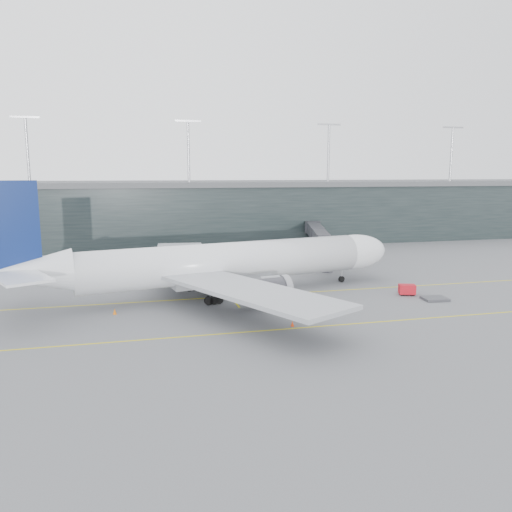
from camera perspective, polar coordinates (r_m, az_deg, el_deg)
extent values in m
plane|color=#5B5B60|center=(73.96, -7.28, -4.13)|extent=(320.00, 320.00, 0.00)
cube|color=gold|center=(70.10, -6.91, -4.87)|extent=(160.00, 0.25, 0.02)
cube|color=gold|center=(54.87, -4.90, -8.92)|extent=(160.00, 0.25, 0.02)
cube|color=gold|center=(93.98, -5.63, -1.17)|extent=(0.25, 60.00, 0.02)
cube|color=black|center=(130.13, -10.24, 4.78)|extent=(240.00, 35.00, 14.00)
cube|color=#4F5154|center=(129.75, -10.34, 8.13)|extent=(240.00, 36.00, 1.20)
cylinder|color=#9E9EA3|center=(121.64, -24.66, 10.84)|extent=(0.60, 0.60, 14.00)
cylinder|color=#9E9EA3|center=(120.27, -7.72, 11.63)|extent=(0.60, 0.60, 14.00)
cylinder|color=#9E9EA3|center=(128.77, 8.28, 11.47)|extent=(0.60, 0.60, 14.00)
cylinder|color=#9E9EA3|center=(145.43, 21.42, 10.69)|extent=(0.60, 0.60, 14.00)
cylinder|color=white|center=(71.07, -3.38, -0.70)|extent=(41.63, 13.60, 5.57)
ellipsoid|color=white|center=(81.66, 11.13, 0.47)|extent=(12.57, 7.77, 5.57)
cone|color=white|center=(66.13, -24.49, -1.76)|extent=(10.75, 7.19, 5.35)
cube|color=#9B9FA4|center=(71.16, -4.04, -2.46)|extent=(14.98, 7.24, 1.80)
cube|color=black|center=(83.57, 13.04, 1.23)|extent=(2.47, 3.03, 0.72)
cube|color=#9B9FA4|center=(57.65, -0.74, -4.00)|extent=(19.16, 26.87, 0.49)
cylinder|color=#3E3E44|center=(64.61, 0.93, -3.91)|extent=(6.79, 4.32, 3.15)
cube|color=#9B9FA4|center=(83.36, -8.64, 0.09)|extent=(10.17, 26.63, 0.49)
cylinder|color=#3E3E44|center=(79.98, -4.43, -1.34)|extent=(6.79, 4.32, 3.15)
cube|color=navy|center=(65.36, -26.01, 3.04)|extent=(5.82, 1.59, 10.79)
cube|color=white|center=(61.19, -25.30, -2.23)|extent=(8.02, 9.44, 0.31)
cube|color=white|center=(70.93, -25.30, -0.74)|extent=(5.45, 8.39, 0.31)
cylinder|color=black|center=(81.14, 9.75, -2.62)|extent=(1.04, 0.55, 0.99)
cylinder|color=#9E9EA3|center=(81.01, 9.76, -2.15)|extent=(0.27, 0.27, 2.34)
cylinder|color=black|center=(66.77, -4.85, -5.06)|extent=(1.23, 0.67, 1.17)
cylinder|color=black|center=(74.70, -7.14, -3.53)|extent=(1.23, 0.67, 1.17)
cube|color=#2C2C31|center=(79.90, 8.85, 0.26)|extent=(3.76, 4.02, 2.61)
cube|color=#2C2C31|center=(87.49, 8.22, 1.07)|extent=(5.43, 12.30, 2.33)
cube|color=#2C2C31|center=(99.42, 7.42, 2.09)|extent=(5.66, 12.36, 2.42)
cube|color=#2C2C31|center=(111.39, 6.80, 2.89)|extent=(5.88, 12.42, 2.52)
cylinder|color=#9E9EA3|center=(88.59, 8.12, -0.72)|extent=(0.47, 0.47, 3.54)
cube|color=#3E3E44|center=(88.85, 8.10, -1.63)|extent=(2.17, 1.84, 0.65)
cylinder|color=#2C2C31|center=(116.72, 1.49, 3.25)|extent=(3.73, 3.73, 2.80)
cylinder|color=#2C2C31|center=(117.08, 1.49, 1.80)|extent=(1.68, 1.68, 3.35)
cube|color=#B30C18|center=(74.66, 16.88, -3.65)|extent=(2.58, 2.04, 1.33)
cylinder|color=black|center=(74.14, 16.32, -4.24)|extent=(0.44, 0.27, 0.41)
cylinder|color=black|center=(74.52, 17.56, -4.24)|extent=(0.44, 0.27, 0.41)
cylinder|color=black|center=(75.11, 16.15, -4.06)|extent=(0.44, 0.27, 0.41)
cylinder|color=black|center=(75.49, 17.37, -4.05)|extent=(0.44, 0.27, 0.41)
cube|color=#3A3B3F|center=(73.25, 19.76, -4.60)|extent=(3.49, 2.90, 0.32)
cube|color=#3E3E44|center=(83.80, -10.75, -2.50)|extent=(2.46, 2.18, 0.21)
cube|color=silver|center=(83.62, -10.77, -1.87)|extent=(2.03, 1.96, 1.56)
cube|color=navy|center=(83.46, -10.79, -1.32)|extent=(2.10, 2.03, 0.08)
cube|color=#3E3E44|center=(84.18, -8.83, -2.40)|extent=(2.18, 1.86, 0.20)
cube|color=silver|center=(84.01, -8.85, -1.81)|extent=(1.78, 1.70, 1.46)
cube|color=navy|center=(83.86, -8.86, -1.30)|extent=(1.83, 1.75, 0.08)
cube|color=#3E3E44|center=(83.46, -8.62, -2.50)|extent=(1.98, 1.67, 0.18)
cube|color=silver|center=(83.29, -8.63, -1.95)|extent=(1.61, 1.53, 1.36)
cube|color=navy|center=(83.16, -8.65, -1.48)|extent=(1.66, 1.58, 0.07)
cone|color=#EA4D0D|center=(77.95, 17.60, -3.55)|extent=(0.41, 0.41, 0.66)
cone|color=red|center=(57.54, 4.18, -7.72)|extent=(0.39, 0.39, 0.63)
cone|color=#CD4B0B|center=(86.27, -3.30, -1.88)|extent=(0.42, 0.42, 0.68)
cone|color=orange|center=(64.46, -15.85, -6.12)|extent=(0.47, 0.47, 0.75)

